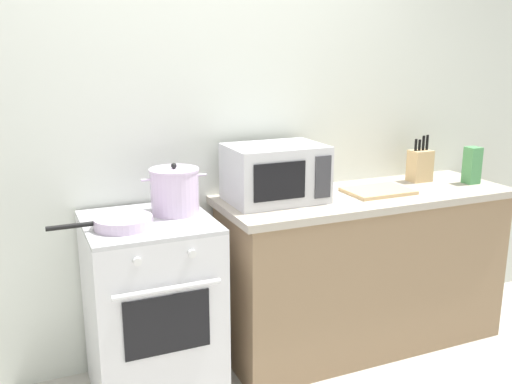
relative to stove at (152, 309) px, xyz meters
The scene contains 10 objects.
back_wall 1.09m from the stove, 29.72° to the left, with size 4.40×0.10×2.50m, color silver.
lower_cabinet_right 1.25m from the stove, ahead, with size 1.64×0.56×0.88m, color #8C7051.
countertop_right 1.33m from the stove, ahead, with size 1.70×0.60×0.04m, color #ADA393.
stove is the anchor object (origin of this frame).
stock_pot 0.60m from the stove, 23.24° to the left, with size 0.33×0.24×0.25m.
frying_pan 0.51m from the stove, 152.67° to the right, with size 0.46×0.26×0.05m.
microwave 0.93m from the stove, ahead, with size 0.50×0.37×0.30m.
cutting_board 1.39m from the stove, ahead, with size 0.36×0.26×0.02m, color tan.
knife_block 1.80m from the stove, ahead, with size 0.13×0.10×0.28m.
pasta_box 2.04m from the stove, ahead, with size 0.08×0.08×0.22m, color #4C9356.
Camera 1 is at (-0.90, -1.97, 1.72)m, focal length 39.88 mm.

